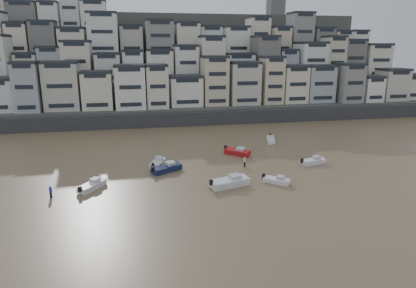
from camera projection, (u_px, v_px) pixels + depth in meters
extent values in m
plane|color=olive|center=(174.00, 273.00, 34.02)|extent=(400.00, 400.00, 0.00)
cube|color=#38383A|center=(185.00, 119.00, 97.09)|extent=(140.00, 3.00, 3.50)
cube|color=#4C4C47|center=(199.00, 113.00, 104.61)|extent=(140.00, 14.00, 4.00)
cube|color=#4C4C47|center=(192.00, 97.00, 115.23)|extent=(140.00, 14.00, 10.00)
cube|color=#4C4C47|center=(187.00, 80.00, 125.58)|extent=(140.00, 14.00, 18.00)
cube|color=#4C4C47|center=(182.00, 66.00, 135.94)|extent=(140.00, 16.00, 26.00)
cube|color=#4C4C47|center=(177.00, 57.00, 148.45)|extent=(140.00, 18.00, 32.00)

